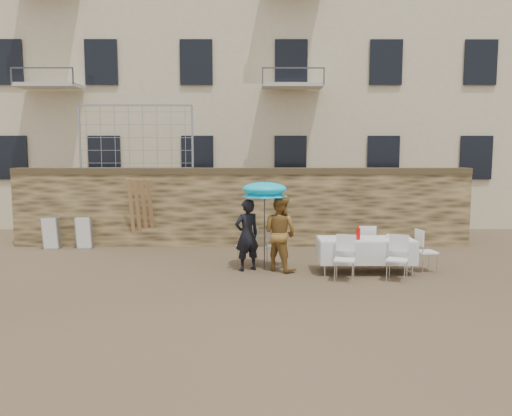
{
  "coord_description": "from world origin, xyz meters",
  "views": [
    {
      "loc": [
        0.37,
        -9.28,
        2.69
      ],
      "look_at": [
        0.4,
        2.2,
        1.4
      ],
      "focal_mm": 35.0,
      "sensor_mm": 36.0,
      "label": 1
    }
  ],
  "objects_px": {
    "man_suit": "(247,235)",
    "chair_stack_right": "(85,232)",
    "umbrella": "(265,192)",
    "table_chair_side": "(426,251)",
    "couple_chair_right": "(277,245)",
    "table_chair_front_left": "(345,259)",
    "banquet_table": "(366,240)",
    "soda_bottle": "(358,234)",
    "table_chair_back": "(366,245)",
    "couple_chair_left": "(247,245)",
    "table_chair_front_right": "(397,259)",
    "woman_dress": "(280,233)",
    "chair_stack_left": "(53,232)"
  },
  "relations": [
    {
      "from": "banquet_table",
      "to": "table_chair_front_left",
      "type": "distance_m",
      "value": 0.99
    },
    {
      "from": "man_suit",
      "to": "table_chair_side",
      "type": "relative_size",
      "value": 1.7
    },
    {
      "from": "banquet_table",
      "to": "table_chair_side",
      "type": "bearing_deg",
      "value": 4.09
    },
    {
      "from": "couple_chair_left",
      "to": "chair_stack_right",
      "type": "distance_m",
      "value": 5.04
    },
    {
      "from": "man_suit",
      "to": "table_chair_front_right",
      "type": "bearing_deg",
      "value": 134.37
    },
    {
      "from": "woman_dress",
      "to": "soda_bottle",
      "type": "height_order",
      "value": "woman_dress"
    },
    {
      "from": "table_chair_front_right",
      "to": "table_chair_side",
      "type": "xyz_separation_m",
      "value": [
        0.9,
        0.85,
        0.0
      ]
    },
    {
      "from": "banquet_table",
      "to": "chair_stack_left",
      "type": "relative_size",
      "value": 2.28
    },
    {
      "from": "soda_bottle",
      "to": "table_chair_back",
      "type": "xyz_separation_m",
      "value": [
        0.4,
        0.95,
        -0.43
      ]
    },
    {
      "from": "soda_bottle",
      "to": "table_chair_side",
      "type": "bearing_deg",
      "value": 8.88
    },
    {
      "from": "table_chair_front_left",
      "to": "chair_stack_right",
      "type": "relative_size",
      "value": 1.04
    },
    {
      "from": "man_suit",
      "to": "chair_stack_right",
      "type": "height_order",
      "value": "man_suit"
    },
    {
      "from": "man_suit",
      "to": "soda_bottle",
      "type": "height_order",
      "value": "man_suit"
    },
    {
      "from": "table_chair_side",
      "to": "couple_chair_right",
      "type": "bearing_deg",
      "value": 69.9
    },
    {
      "from": "umbrella",
      "to": "couple_chair_right",
      "type": "xyz_separation_m",
      "value": [
        0.3,
        0.45,
        -1.31
      ]
    },
    {
      "from": "table_chair_front_left",
      "to": "table_chair_side",
      "type": "distance_m",
      "value": 2.17
    },
    {
      "from": "umbrella",
      "to": "chair_stack_right",
      "type": "distance_m",
      "value": 5.75
    },
    {
      "from": "umbrella",
      "to": "chair_stack_right",
      "type": "bearing_deg",
      "value": 152.85
    },
    {
      "from": "table_chair_side",
      "to": "banquet_table",
      "type": "bearing_deg",
      "value": 85.11
    },
    {
      "from": "table_chair_front_left",
      "to": "woman_dress",
      "type": "bearing_deg",
      "value": 159.62
    },
    {
      "from": "table_chair_front_left",
      "to": "table_chair_back",
      "type": "bearing_deg",
      "value": 78.66
    },
    {
      "from": "banquet_table",
      "to": "table_chair_side",
      "type": "distance_m",
      "value": 1.43
    },
    {
      "from": "umbrella",
      "to": "table_chair_side",
      "type": "height_order",
      "value": "umbrella"
    },
    {
      "from": "couple_chair_right",
      "to": "table_chair_front_left",
      "type": "height_order",
      "value": "same"
    },
    {
      "from": "couple_chair_right",
      "to": "chair_stack_right",
      "type": "xyz_separation_m",
      "value": [
        -5.28,
        2.1,
        -0.02
      ]
    },
    {
      "from": "couple_chair_right",
      "to": "table_chair_back",
      "type": "relative_size",
      "value": 1.0
    },
    {
      "from": "chair_stack_left",
      "to": "chair_stack_right",
      "type": "bearing_deg",
      "value": 0.0
    },
    {
      "from": "couple_chair_left",
      "to": "chair_stack_left",
      "type": "xyz_separation_m",
      "value": [
        -5.48,
        2.1,
        -0.02
      ]
    },
    {
      "from": "table_chair_front_left",
      "to": "table_chair_back",
      "type": "xyz_separation_m",
      "value": [
        0.8,
        1.55,
        0.0
      ]
    },
    {
      "from": "man_suit",
      "to": "chair_stack_right",
      "type": "distance_m",
      "value": 5.3
    },
    {
      "from": "table_chair_side",
      "to": "chair_stack_left",
      "type": "relative_size",
      "value": 1.04
    },
    {
      "from": "table_chair_front_left",
      "to": "table_chair_side",
      "type": "relative_size",
      "value": 1.0
    },
    {
      "from": "couple_chair_right",
      "to": "table_chair_front_right",
      "type": "xyz_separation_m",
      "value": [
        2.45,
        -1.51,
        0.0
      ]
    },
    {
      "from": "banquet_table",
      "to": "soda_bottle",
      "type": "xyz_separation_m",
      "value": [
        -0.2,
        -0.15,
        0.17
      ]
    },
    {
      "from": "woman_dress",
      "to": "soda_bottle",
      "type": "xyz_separation_m",
      "value": [
        1.7,
        -0.36,
        0.04
      ]
    },
    {
      "from": "soda_bottle",
      "to": "table_chair_front_right",
      "type": "xyz_separation_m",
      "value": [
        0.7,
        -0.6,
        -0.43
      ]
    },
    {
      "from": "banquet_table",
      "to": "chair_stack_right",
      "type": "relative_size",
      "value": 2.28
    },
    {
      "from": "chair_stack_left",
      "to": "woman_dress",
      "type": "bearing_deg",
      "value": -23.07
    },
    {
      "from": "table_chair_back",
      "to": "table_chair_side",
      "type": "height_order",
      "value": "same"
    },
    {
      "from": "soda_bottle",
      "to": "chair_stack_left",
      "type": "xyz_separation_m",
      "value": [
        -7.93,
        3.01,
        -0.45
      ]
    },
    {
      "from": "woman_dress",
      "to": "banquet_table",
      "type": "xyz_separation_m",
      "value": [
        1.9,
        -0.21,
        -0.13
      ]
    },
    {
      "from": "chair_stack_left",
      "to": "chair_stack_right",
      "type": "height_order",
      "value": "same"
    },
    {
      "from": "couple_chair_left",
      "to": "couple_chair_right",
      "type": "height_order",
      "value": "same"
    },
    {
      "from": "banquet_table",
      "to": "table_chair_front_left",
      "type": "xyz_separation_m",
      "value": [
        -0.6,
        -0.75,
        -0.25
      ]
    },
    {
      "from": "table_chair_front_right",
      "to": "table_chair_back",
      "type": "bearing_deg",
      "value": 125.53
    },
    {
      "from": "table_chair_front_right",
      "to": "couple_chair_right",
      "type": "bearing_deg",
      "value": 172.99
    },
    {
      "from": "banquet_table",
      "to": "table_chair_front_left",
      "type": "height_order",
      "value": "table_chair_front_left"
    },
    {
      "from": "umbrella",
      "to": "table_chair_back",
      "type": "relative_size",
      "value": 1.99
    },
    {
      "from": "table_chair_side",
      "to": "table_chair_front_left",
      "type": "bearing_deg",
      "value": 104.05
    },
    {
      "from": "table_chair_side",
      "to": "table_chair_back",
      "type": "bearing_deg",
      "value": 50.76
    }
  ]
}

